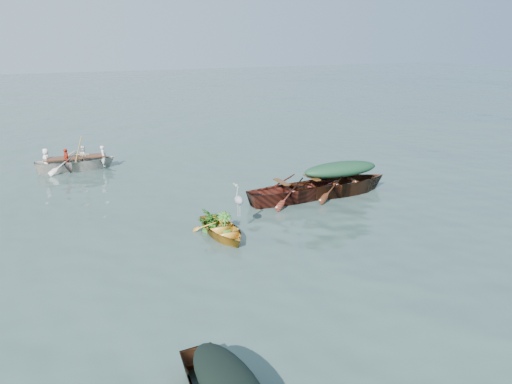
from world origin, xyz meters
The scene contains 12 objects.
ground centered at (0.00, 0.00, 0.00)m, with size 140.00×140.00×0.00m, color #39504A.
yellow_dinghy centered at (-1.62, 1.46, 0.00)m, with size 1.20×2.77×0.72m, color orange.
green_tarp_boat centered at (3.49, 3.31, 0.00)m, with size 1.60×5.15×1.25m, color #461B10.
open_wooden_boat centered at (1.78, 3.34, 0.00)m, with size 1.52×4.88×1.17m, color maroon.
rowed_boat centered at (-4.57, 10.59, 0.00)m, with size 1.33×4.43×1.06m, color silver.
dark_tarp_cover centered at (-4.02, -5.11, 0.68)m, with size 0.77×2.08×0.40m, color black.
green_tarp_cover centered at (3.49, 3.31, 0.89)m, with size 0.88×2.83×0.52m, color #183C26.
thwart_benches centered at (1.78, 3.34, 0.61)m, with size 0.91×2.44×0.04m, color #452710, non-canonical shape.
heron centered at (-1.07, 1.54, 0.82)m, with size 0.28×0.40×0.92m, color #999BA2, non-canonical shape.
dinghy_weeds centered at (-1.63, 2.01, 0.66)m, with size 0.70×0.90×0.60m, color #256B1C.
rowers centered at (-4.57, 10.59, 0.91)m, with size 1.19×3.10×0.76m, color silver.
oars centered at (-4.57, 10.59, 0.56)m, with size 2.60×0.60×0.06m, color olive, non-canonical shape.
Camera 1 is at (-6.14, -10.63, 5.36)m, focal length 35.00 mm.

